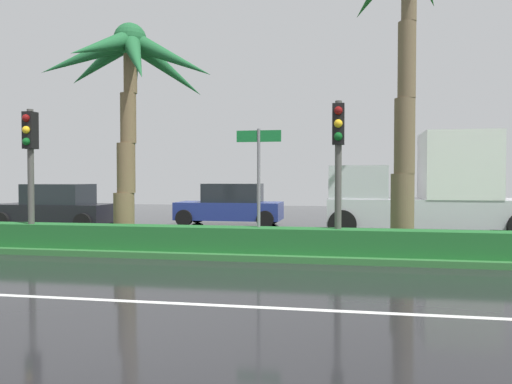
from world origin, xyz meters
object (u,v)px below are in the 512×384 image
object	(u,v)px
traffic_signal_median_left	(30,152)
car_in_traffic_second	(230,205)
palm_tree_mid_left	(128,75)
palm_tree_centre_left	(408,2)
street_name_sign	(259,173)
box_truck_lead	(427,190)
car_in_traffic_leading	(56,207)
traffic_signal_median_right	(338,149)

from	to	relation	value
traffic_signal_median_left	car_in_traffic_second	size ratio (longest dim) A/B	0.83
palm_tree_mid_left	palm_tree_centre_left	distance (m)	7.64
palm_tree_mid_left	street_name_sign	bearing A→B (deg)	-15.53
box_truck_lead	traffic_signal_median_left	bearing A→B (deg)	28.49
traffic_signal_median_left	car_in_traffic_second	distance (m)	9.24
palm_tree_mid_left	box_truck_lead	distance (m)	10.23
traffic_signal_median_left	car_in_traffic_leading	world-z (taller)	traffic_signal_median_left
car_in_traffic_second	palm_tree_centre_left	bearing A→B (deg)	131.76
palm_tree_mid_left	street_name_sign	size ratio (longest dim) A/B	2.03
palm_tree_centre_left	traffic_signal_median_right	distance (m)	4.25
traffic_signal_median_right	car_in_traffic_leading	world-z (taller)	traffic_signal_median_right
palm_tree_centre_left	car_in_traffic_second	size ratio (longest dim) A/B	1.90
car_in_traffic_leading	box_truck_lead	xyz separation A→B (m)	(13.59, 0.06, 0.72)
palm_tree_centre_left	traffic_signal_median_right	bearing A→B (deg)	-144.57
palm_tree_mid_left	box_truck_lead	world-z (taller)	palm_tree_mid_left
street_name_sign	palm_tree_mid_left	bearing A→B (deg)	164.47
street_name_sign	car_in_traffic_leading	distance (m)	10.50
palm_tree_mid_left	traffic_signal_median_right	distance (m)	6.29
car_in_traffic_second	palm_tree_mid_left	bearing A→B (deg)	80.21
palm_tree_mid_left	street_name_sign	xyz separation A→B (m)	(3.88, -1.08, -2.73)
palm_tree_mid_left	car_in_traffic_leading	xyz separation A→B (m)	(-4.99, 4.40, -3.99)
palm_tree_mid_left	car_in_traffic_second	xyz separation A→B (m)	(1.22, 7.07, -3.99)
traffic_signal_median_left	box_truck_lead	xyz separation A→B (m)	(10.72, 5.82, -1.07)
car_in_traffic_leading	traffic_signal_median_right	bearing A→B (deg)	152.85
palm_tree_centre_left	box_truck_lead	size ratio (longest dim) A/B	1.28
box_truck_lead	traffic_signal_median_right	bearing A→B (deg)	63.37
palm_tree_mid_left	car_in_traffic_leading	size ratio (longest dim) A/B	1.42
street_name_sign	car_in_traffic_leading	size ratio (longest dim) A/B	0.70
palm_tree_centre_left	box_truck_lead	world-z (taller)	palm_tree_centre_left
traffic_signal_median_left	traffic_signal_median_right	bearing A→B (deg)	1.62
street_name_sign	box_truck_lead	bearing A→B (deg)	49.57
palm_tree_centre_left	street_name_sign	bearing A→B (deg)	-162.38
palm_tree_mid_left	car_in_traffic_second	distance (m)	8.21
street_name_sign	box_truck_lead	world-z (taller)	box_truck_lead
car_in_traffic_second	box_truck_lead	world-z (taller)	box_truck_lead
palm_tree_centre_left	car_in_traffic_second	bearing A→B (deg)	131.76
car_in_traffic_second	car_in_traffic_leading	bearing A→B (deg)	23.29
traffic_signal_median_right	traffic_signal_median_left	bearing A→B (deg)	-178.38
traffic_signal_median_right	car_in_traffic_leading	bearing A→B (deg)	152.85
traffic_signal_median_left	car_in_traffic_leading	xyz separation A→B (m)	(-2.87, 5.76, -1.80)
palm_tree_centre_left	box_truck_lead	distance (m)	6.61
traffic_signal_median_left	traffic_signal_median_right	size ratio (longest dim) A/B	0.99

